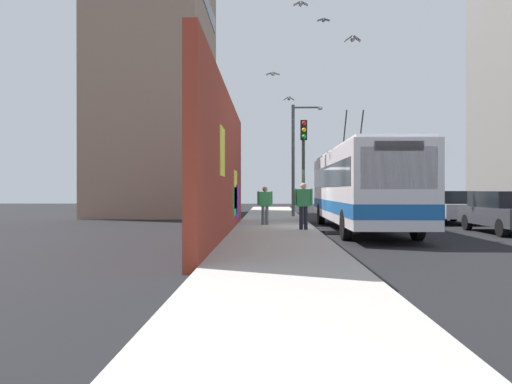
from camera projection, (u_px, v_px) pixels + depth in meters
ground_plane at (314, 230)px, 20.51m from camera, size 80.00×80.00×0.00m
sidewalk_slab at (275, 228)px, 20.55m from camera, size 48.00×3.20×0.15m
graffiti_wall at (225, 166)px, 17.15m from camera, size 15.09×0.32×4.92m
building_far_left at (158, 83)px, 33.35m from camera, size 11.25×6.62×17.48m
city_bus at (360, 186)px, 20.02m from camera, size 12.04×2.57×5.01m
parked_car_dark_gray at (505, 211)px, 18.79m from camera, size 4.59×1.85×1.58m
parked_car_silver at (448, 206)px, 24.74m from camera, size 4.69×1.85×1.58m
parked_car_champagne at (413, 203)px, 30.67m from camera, size 4.16×1.86×1.58m
pedestrian_at_curb at (303, 202)px, 18.76m from camera, size 0.23×0.69×1.74m
pedestrian_midblock at (265, 202)px, 21.36m from camera, size 0.22×0.66×1.62m
traffic_light at (304, 155)px, 21.44m from camera, size 0.49×0.28×4.47m
street_lamp at (297, 152)px, 28.46m from camera, size 0.44×1.76×6.31m
flying_pigeons at (305, 50)px, 20.32m from camera, size 8.44×3.08×3.19m
curbside_puddle at (333, 233)px, 19.10m from camera, size 2.00×2.00×0.00m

